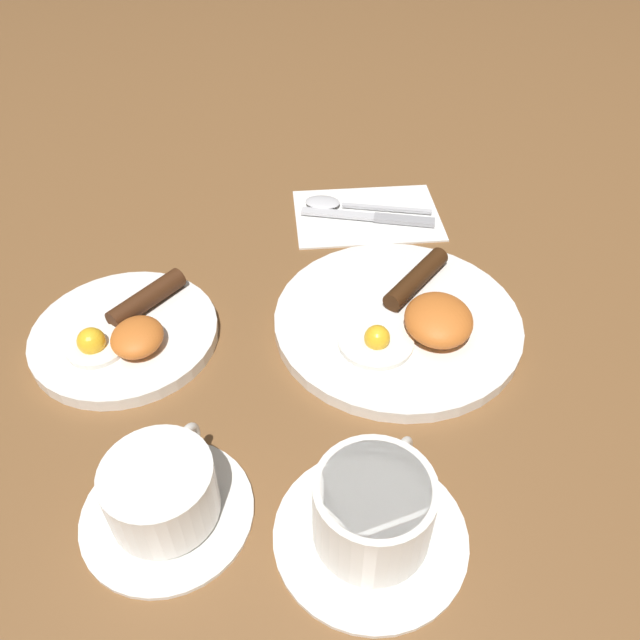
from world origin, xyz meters
name	(u,v)px	position (x,y,z in m)	size (l,w,h in m)	color
ground_plane	(397,326)	(0.00, 0.00, 0.00)	(3.00, 3.00, 0.00)	brown
breakfast_plate_near	(403,320)	(0.00, -0.01, 0.01)	(0.28, 0.28, 0.05)	white
breakfast_plate_far	(126,333)	(-0.03, 0.30, 0.01)	(0.20, 0.20, 0.04)	white
teacup_near	(373,514)	(-0.26, 0.04, 0.03)	(0.16, 0.16, 0.08)	white
teacup_far	(163,495)	(-0.24, 0.21, 0.03)	(0.15, 0.15, 0.07)	white
napkin	(367,214)	(0.22, 0.03, 0.00)	(0.14, 0.20, 0.01)	white
knife	(375,217)	(0.21, 0.02, 0.01)	(0.04, 0.19, 0.01)	silver
spoon	(335,204)	(0.24, 0.07, 0.01)	(0.04, 0.18, 0.01)	silver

